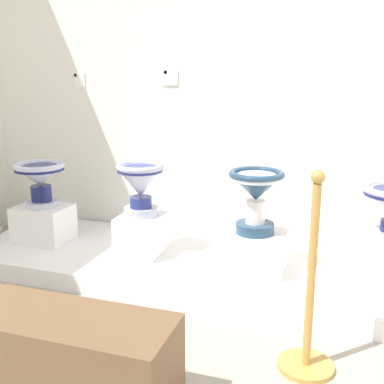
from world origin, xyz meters
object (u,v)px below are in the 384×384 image
at_px(info_placard_first, 79,79).
at_px(plinth_block_slender_white, 254,251).
at_px(stanchion_post_near_right, 309,316).
at_px(antique_toilet_slender_white, 256,191).
at_px(antique_toilet_tall_cobalt, 140,182).
at_px(museum_bench, 69,360).
at_px(plinth_block_tall_cobalt, 142,234).
at_px(antique_toilet_central_ornate, 40,176).
at_px(info_placard_second, 170,77).
at_px(plinth_block_central_ornate, 44,223).

bearing_deg(info_placard_first, plinth_block_slender_white, -20.65).
xyz_separation_m(plinth_block_slender_white, stanchion_post_near_right, (0.42, -0.80, 0.02)).
xyz_separation_m(antique_toilet_slender_white, stanchion_post_near_right, (0.42, -0.80, -0.38)).
height_order(antique_toilet_tall_cobalt, museum_bench, antique_toilet_tall_cobalt).
relative_size(plinth_block_tall_cobalt, plinth_block_slender_white, 0.85).
relative_size(antique_toilet_central_ornate, stanchion_post_near_right, 0.39).
bearing_deg(plinth_block_slender_white, info_placard_second, 143.14).
height_order(antique_toilet_central_ornate, info_placard_first, info_placard_first).
relative_size(plinth_block_slender_white, info_placard_first, 3.38).
distance_m(antique_toilet_central_ornate, info_placard_first, 0.89).
xyz_separation_m(plinth_block_tall_cobalt, info_placard_first, (-0.78, 0.57, 1.05)).
bearing_deg(plinth_block_tall_cobalt, plinth_block_central_ornate, -179.97).
relative_size(info_placard_first, info_placard_second, 0.98).
distance_m(antique_toilet_central_ornate, antique_toilet_tall_cobalt, 0.81).
height_order(antique_toilet_central_ornate, stanchion_post_near_right, stanchion_post_near_right).
bearing_deg(plinth_block_slender_white, stanchion_post_near_right, -62.67).
bearing_deg(plinth_block_tall_cobalt, info_placard_first, 143.81).
bearing_deg(info_placard_second, antique_toilet_tall_cobalt, -90.81).
bearing_deg(plinth_block_central_ornate, plinth_block_slender_white, -0.91).
xyz_separation_m(plinth_block_slender_white, info_placard_second, (-0.80, 0.60, 1.08)).
xyz_separation_m(plinth_block_central_ornate, info_placard_second, (0.82, 0.57, 1.07)).
xyz_separation_m(antique_toilet_tall_cobalt, antique_toilet_slender_white, (0.80, -0.03, 0.01)).
bearing_deg(antique_toilet_central_ornate, plinth_block_central_ornate, 0.00).
height_order(plinth_block_tall_cobalt, info_placard_second, info_placard_second).
bearing_deg(antique_toilet_tall_cobalt, info_placard_second, 89.19).
bearing_deg(antique_toilet_slender_white, plinth_block_tall_cobalt, 178.14).
height_order(plinth_block_central_ornate, antique_toilet_tall_cobalt, antique_toilet_tall_cobalt).
bearing_deg(stanchion_post_near_right, antique_toilet_slender_white, 117.33).
xyz_separation_m(plinth_block_central_ornate, antique_toilet_slender_white, (1.61, -0.03, 0.39)).
relative_size(plinth_block_tall_cobalt, antique_toilet_tall_cobalt, 0.92).
height_order(plinth_block_central_ornate, info_placard_second, info_placard_second).
distance_m(antique_toilet_central_ornate, museum_bench, 1.82).
bearing_deg(museum_bench, plinth_block_slender_white, 69.17).
distance_m(plinth_block_tall_cobalt, stanchion_post_near_right, 1.47).
distance_m(antique_toilet_tall_cobalt, antique_toilet_slender_white, 0.80).
relative_size(antique_toilet_central_ornate, info_placard_first, 3.16).
bearing_deg(plinth_block_slender_white, antique_toilet_central_ornate, 179.09).
xyz_separation_m(antique_toilet_slender_white, info_placard_second, (-0.80, 0.60, 0.68)).
bearing_deg(antique_toilet_slender_white, stanchion_post_near_right, -62.67).
xyz_separation_m(plinth_block_slender_white, info_placard_first, (-1.58, 0.60, 1.06)).
bearing_deg(info_placard_first, antique_toilet_slender_white, -20.65).
bearing_deg(info_placard_second, plinth_block_tall_cobalt, -90.81).
bearing_deg(plinth_block_tall_cobalt, antique_toilet_central_ornate, -179.97).
bearing_deg(info_placard_first, plinth_block_tall_cobalt, -36.19).
xyz_separation_m(antique_toilet_central_ornate, museum_bench, (1.09, -1.39, -0.43)).
bearing_deg(antique_toilet_slender_white, antique_toilet_central_ornate, 179.09).
height_order(antique_toilet_central_ornate, info_placard_second, info_placard_second).
bearing_deg(museum_bench, antique_toilet_tall_cobalt, 101.70).
bearing_deg(plinth_block_tall_cobalt, museum_bench, -78.30).
bearing_deg(museum_bench, antique_toilet_slender_white, 69.17).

